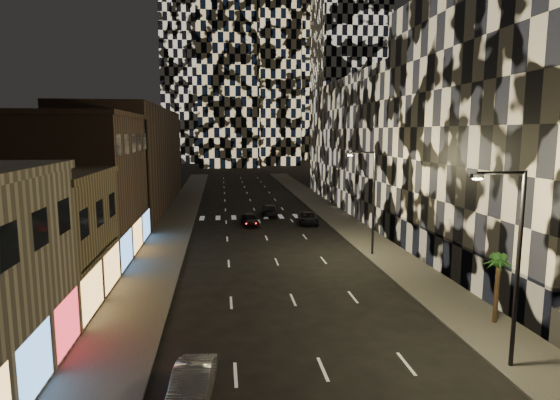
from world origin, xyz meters
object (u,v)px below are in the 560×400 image
object	(u,v)px
streetlight_near	(514,256)
car_dark_oncoming	(270,210)
car_silver_parked	(192,386)
palm_tree	(498,266)
streetlight_far	(371,195)
car_dark_midlane	(250,219)
car_dark_rightlane	(308,218)

from	to	relation	value
streetlight_near	car_dark_oncoming	xyz separation A→B (m)	(-6.68, 40.76, -4.62)
streetlight_near	car_silver_parked	size ratio (longest dim) A/B	2.08
car_dark_oncoming	palm_tree	xyz separation A→B (m)	(9.03, -36.04, 2.70)
streetlight_far	car_dark_midlane	xyz separation A→B (m)	(-9.63, 14.59, -4.63)
streetlight_near	car_dark_rightlane	xyz separation A→B (m)	(-2.73, 34.74, -4.68)
streetlight_far	car_dark_rightlane	world-z (taller)	streetlight_far
streetlight_far	palm_tree	bearing A→B (deg)	-81.24
car_dark_midlane	car_dark_oncoming	world-z (taller)	car_dark_oncoming
car_dark_rightlane	car_dark_midlane	bearing A→B (deg)	-172.43
car_dark_midlane	car_silver_parked	bearing A→B (deg)	-104.76
car_silver_parked	car_dark_oncoming	distance (m)	42.36
car_silver_parked	car_dark_midlane	size ratio (longest dim) A/B	1.02
streetlight_far	car_dark_oncoming	size ratio (longest dim) A/B	1.78
car_dark_midlane	palm_tree	xyz separation A→B (m)	(11.99, -29.88, 2.70)
car_dark_oncoming	palm_tree	size ratio (longest dim) A/B	1.27
car_silver_parked	palm_tree	size ratio (longest dim) A/B	1.09
streetlight_far	palm_tree	world-z (taller)	streetlight_far
car_silver_parked	car_dark_midlane	distance (m)	35.82
car_dark_oncoming	car_silver_parked	bearing A→B (deg)	85.40
car_dark_midlane	car_dark_rightlane	bearing A→B (deg)	-6.27
streetlight_near	palm_tree	bearing A→B (deg)	63.43
car_dark_rightlane	streetlight_near	bearing A→B (deg)	-79.16
streetlight_near	car_dark_rightlane	bearing A→B (deg)	94.50
car_dark_rightlane	palm_tree	size ratio (longest dim) A/B	1.22
car_silver_parked	car_dark_oncoming	bearing A→B (deg)	86.58
car_dark_midlane	streetlight_near	bearing A→B (deg)	-81.95
car_silver_parked	car_dark_oncoming	xyz separation A→B (m)	(7.48, 41.70, 0.02)
streetlight_near	car_dark_rightlane	distance (m)	35.16
car_dark_midlane	palm_tree	size ratio (longest dim) A/B	1.07
car_dark_oncoming	palm_tree	distance (m)	37.26
palm_tree	car_silver_parked	bearing A→B (deg)	-161.10
car_dark_midlane	car_dark_oncoming	distance (m)	6.84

